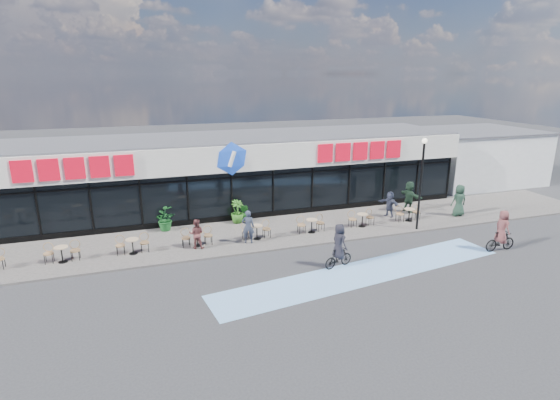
% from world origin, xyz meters
% --- Properties ---
extents(ground, '(120.00, 120.00, 0.00)m').
position_xyz_m(ground, '(0.00, 0.00, 0.00)').
color(ground, '#28282B').
rests_on(ground, ground).
extents(sidewalk, '(44.00, 5.00, 0.10)m').
position_xyz_m(sidewalk, '(0.00, 4.50, 0.05)').
color(sidewalk, '#615A56').
rests_on(sidewalk, ground).
extents(bike_lane, '(14.17, 4.13, 0.01)m').
position_xyz_m(bike_lane, '(4.00, -1.50, 0.01)').
color(bike_lane, '#6E9ED0').
rests_on(bike_lane, ground).
extents(building, '(30.60, 6.57, 4.75)m').
position_xyz_m(building, '(-0.00, 9.93, 2.34)').
color(building, black).
rests_on(building, ground).
extents(neighbour_building, '(9.20, 7.20, 4.11)m').
position_xyz_m(neighbour_building, '(20.50, 11.00, 2.06)').
color(neighbour_building, white).
rests_on(neighbour_building, ground).
extents(lamp_post, '(0.28, 0.28, 5.02)m').
position_xyz_m(lamp_post, '(9.32, 2.30, 3.09)').
color(lamp_post, black).
rests_on(lamp_post, sidewalk).
extents(bistro_set_1, '(1.54, 0.62, 0.90)m').
position_xyz_m(bistro_set_1, '(-8.62, 3.71, 0.56)').
color(bistro_set_1, tan).
rests_on(bistro_set_1, sidewalk).
extents(bistro_set_2, '(1.54, 0.62, 0.90)m').
position_xyz_m(bistro_set_2, '(-5.56, 3.71, 0.56)').
color(bistro_set_2, tan).
rests_on(bistro_set_2, sidewalk).
extents(bistro_set_3, '(1.54, 0.62, 0.90)m').
position_xyz_m(bistro_set_3, '(-2.51, 3.71, 0.56)').
color(bistro_set_3, tan).
rests_on(bistro_set_3, sidewalk).
extents(bistro_set_4, '(1.54, 0.62, 0.90)m').
position_xyz_m(bistro_set_4, '(0.55, 3.71, 0.56)').
color(bistro_set_4, tan).
rests_on(bistro_set_4, sidewalk).
extents(bistro_set_5, '(1.54, 0.62, 0.90)m').
position_xyz_m(bistro_set_5, '(3.60, 3.71, 0.56)').
color(bistro_set_5, tan).
rests_on(bistro_set_5, sidewalk).
extents(bistro_set_6, '(1.54, 0.62, 0.90)m').
position_xyz_m(bistro_set_6, '(6.66, 3.71, 0.56)').
color(bistro_set_6, tan).
rests_on(bistro_set_6, sidewalk).
extents(bistro_set_7, '(1.54, 0.62, 0.90)m').
position_xyz_m(bistro_set_7, '(9.71, 3.71, 0.56)').
color(bistro_set_7, tan).
rests_on(bistro_set_7, sidewalk).
extents(potted_plant_left, '(1.41, 1.46, 1.24)m').
position_xyz_m(potted_plant_left, '(-3.90, 6.50, 0.72)').
color(potted_plant_left, '#164E1E').
rests_on(potted_plant_left, sidewalk).
extents(potted_plant_mid, '(0.73, 0.73, 1.04)m').
position_xyz_m(potted_plant_mid, '(0.58, 6.54, 0.62)').
color(potted_plant_mid, '#164C15').
rests_on(potted_plant_mid, sidewalk).
extents(potted_plant_right, '(0.96, 0.96, 1.33)m').
position_xyz_m(potted_plant_right, '(0.17, 6.48, 0.77)').
color(potted_plant_right, '#275719').
rests_on(potted_plant_right, sidewalk).
extents(patron_left, '(0.72, 0.58, 1.72)m').
position_xyz_m(patron_left, '(-0.01, 3.23, 0.96)').
color(patron_left, '#272D3C').
rests_on(patron_left, sidewalk).
extents(patron_right, '(0.87, 0.77, 1.50)m').
position_xyz_m(patron_right, '(-2.57, 3.36, 0.85)').
color(patron_right, brown).
rests_on(patron_right, sidewalk).
extents(pedestrian_a, '(0.98, 1.50, 1.55)m').
position_xyz_m(pedestrian_a, '(9.07, 4.72, 0.87)').
color(pedestrian_a, '#272C3D').
rests_on(pedestrian_a, sidewalk).
extents(pedestrian_b, '(0.81, 1.85, 1.93)m').
position_xyz_m(pedestrian_b, '(10.74, 5.19, 1.06)').
color(pedestrian_b, '#1B3223').
rests_on(pedestrian_b, sidewalk).
extents(pedestrian_c, '(0.98, 0.67, 1.92)m').
position_xyz_m(pedestrian_c, '(13.08, 3.53, 1.06)').
color(pedestrian_c, '#1C3326').
rests_on(pedestrian_c, sidewalk).
extents(cyclist_a, '(1.55, 0.88, 2.04)m').
position_xyz_m(cyclist_a, '(3.14, -0.64, 0.87)').
color(cyclist_a, black).
rests_on(cyclist_a, ground).
extents(cyclist_b, '(1.68, 0.81, 2.07)m').
position_xyz_m(cyclist_b, '(11.44, -1.42, 0.85)').
color(cyclist_b, black).
rests_on(cyclist_b, ground).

